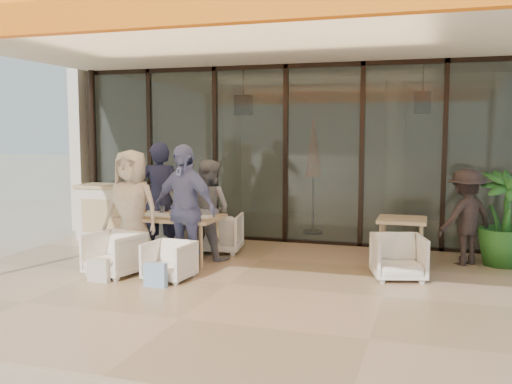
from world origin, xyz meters
TOP-DOWN VIEW (x-y plane):
  - ground at (0.00, 0.00)m, footprint 70.00×70.00m
  - terrace_floor at (0.00, 0.00)m, footprint 8.00×6.00m
  - terrace_structure at (0.00, -0.26)m, footprint 8.00×6.00m
  - glass_storefront at (0.00, 3.00)m, footprint 8.08×0.10m
  - interior_block at (0.01, 5.31)m, footprint 9.05×3.62m
  - host_counter at (-2.84, 2.30)m, footprint 1.85×0.65m
  - dining_table at (-1.27, 0.92)m, footprint 1.50×0.90m
  - chair_far_left at (-1.68, 1.86)m, footprint 0.72×0.68m
  - chair_far_right at (-0.84, 1.86)m, footprint 0.81×0.77m
  - chair_near_left at (-1.68, -0.04)m, footprint 0.80×0.77m
  - chair_near_right at (-0.84, -0.04)m, footprint 0.63×0.60m
  - diner_navy at (-1.68, 1.36)m, footprint 0.79×0.65m
  - diner_grey at (-0.84, 1.36)m, footprint 0.90×0.78m
  - diner_cream at (-1.68, 0.46)m, footprint 0.86×0.57m
  - diner_periwinkle at (-0.84, 0.46)m, footprint 1.16×0.72m
  - tote_bag_cream at (-1.68, -0.44)m, footprint 0.30×0.10m
  - tote_bag_blue at (-0.84, -0.44)m, footprint 0.30×0.10m
  - side_table at (2.12, 1.68)m, footprint 0.70×0.70m
  - side_chair at (2.12, 0.93)m, footprint 0.82×0.79m
  - standing_woman at (3.02, 2.11)m, footprint 1.07×1.03m
  - potted_palm at (3.57, 2.20)m, footprint 1.10×1.10m

SIDE VIEW (x-z plane):
  - ground at x=0.00m, z-range 0.00..0.00m
  - terrace_floor at x=0.00m, z-range 0.00..0.01m
  - tote_bag_cream at x=-1.68m, z-range 0.00..0.34m
  - tote_bag_blue at x=-0.84m, z-range 0.00..0.34m
  - chair_near_right at x=-0.84m, z-range 0.00..0.60m
  - side_chair at x=2.12m, z-range 0.00..0.69m
  - chair_near_left at x=-1.68m, z-range 0.00..0.69m
  - chair_far_left at x=-1.68m, z-range 0.00..0.70m
  - chair_far_right at x=-0.84m, z-range 0.00..0.73m
  - host_counter at x=-2.84m, z-range 0.01..1.05m
  - side_table at x=2.12m, z-range 0.27..1.01m
  - dining_table at x=-1.27m, z-range 0.22..1.15m
  - potted_palm at x=3.57m, z-range 0.00..1.44m
  - standing_woman at x=3.02m, z-range 0.00..1.46m
  - diner_grey at x=-0.84m, z-range 0.00..1.59m
  - diner_cream at x=-1.68m, z-range 0.00..1.76m
  - diner_periwinkle at x=-0.84m, z-range 0.00..1.84m
  - diner_navy at x=-1.68m, z-range 0.00..1.86m
  - glass_storefront at x=0.00m, z-range 0.00..3.20m
  - interior_block at x=0.01m, z-range 0.47..3.99m
  - terrace_structure at x=0.00m, z-range 1.55..4.95m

